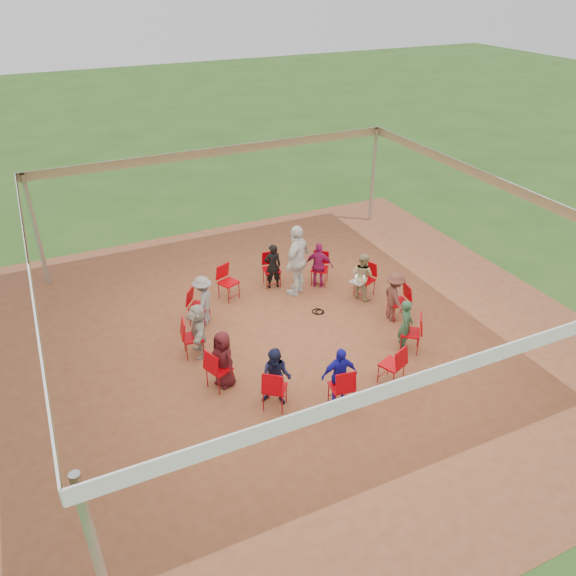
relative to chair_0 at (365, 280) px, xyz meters
name	(u,v)px	position (x,y,z in m)	size (l,w,h in m)	color
ground	(301,335)	(-2.24, -0.92, -0.45)	(80.00, 80.00, 0.00)	#274C18
dirt_patch	(301,335)	(-2.24, -0.92, -0.44)	(13.00, 13.00, 0.00)	brown
tent	(302,242)	(-2.24, -0.92, 1.92)	(10.33, 10.33, 3.00)	#B2B2B7
chair_0	(365,280)	(0.00, 0.00, 0.00)	(0.42, 0.44, 0.90)	#B00008
chair_1	(320,269)	(-0.76, 1.00, 0.00)	(0.42, 0.44, 0.90)	#B00008
chair_2	(272,270)	(-1.91, 1.49, 0.00)	(0.42, 0.44, 0.90)	#B00008
chair_3	(228,283)	(-3.16, 1.33, 0.00)	(0.42, 0.44, 0.90)	#B00008
chair_4	(199,306)	(-4.16, 0.57, 0.00)	(0.42, 0.44, 0.90)	#B00008
chair_5	(193,338)	(-4.65, -0.59, 0.00)	(0.42, 0.44, 0.90)	#B00008
chair_6	(219,369)	(-4.49, -1.83, 0.00)	(0.42, 0.44, 0.90)	#B00008
chair_7	(275,388)	(-3.73, -2.83, 0.00)	(0.42, 0.44, 0.90)	#B00008
chair_8	(341,387)	(-2.57, -3.32, 0.00)	(0.42, 0.44, 0.90)	#B00008
chair_9	(392,365)	(-1.33, -3.16, 0.00)	(0.42, 0.44, 0.90)	#B00008
chair_10	(411,333)	(-0.33, -2.40, 0.00)	(0.42, 0.44, 0.90)	#B00008
chair_11	(398,302)	(0.16, -1.24, 0.00)	(0.42, 0.44, 0.90)	#B00008
person_seated_0	(362,276)	(-0.11, -0.05, 0.17)	(0.60, 0.34, 1.23)	tan
person_seated_1	(319,265)	(-0.83, 0.90, 0.17)	(0.72, 0.37, 1.23)	#9C1859
person_seated_2	(273,266)	(-1.93, 1.37, 0.17)	(0.45, 0.29, 1.23)	black
person_seated_3	(203,301)	(-4.06, 0.50, 0.17)	(0.80, 0.39, 1.23)	gray
person_seated_4	(198,330)	(-4.53, -0.60, 0.17)	(1.14, 0.43, 1.23)	#A8A395
person_seated_5	(223,359)	(-4.38, -1.78, 0.17)	(0.60, 0.34, 1.23)	#401015
person_seated_6	(276,377)	(-3.66, -2.73, 0.17)	(0.60, 0.34, 1.23)	#171C3D
person_seated_7	(339,376)	(-2.56, -3.20, 0.17)	(0.72, 0.37, 1.23)	#1A18B2
person_seated_8	(406,325)	(-0.42, -2.33, 0.17)	(0.45, 0.29, 1.23)	#2B5236
person_seated_9	(395,297)	(0.04, -1.23, 0.17)	(0.80, 0.39, 1.23)	#582E27
standing_person	(297,260)	(-1.48, 0.85, 0.49)	(1.09, 0.56, 1.87)	silver
cable_coil	(318,312)	(-1.42, -0.22, -0.43)	(0.31, 0.31, 0.03)	black
laptop	(359,279)	(-0.26, -0.10, 0.14)	(0.38, 0.42, 0.24)	#B7B7BC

